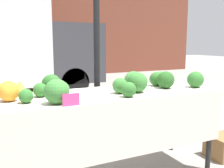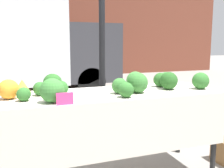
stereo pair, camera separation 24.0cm
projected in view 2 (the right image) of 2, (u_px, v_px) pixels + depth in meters
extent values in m
cube|color=brown|center=(37.00, 11.00, 9.92)|extent=(16.00, 0.60, 5.01)
cylinder|color=black|center=(102.00, 56.00, 2.95)|extent=(0.07, 0.07, 2.31)
cube|color=#333338|center=(86.00, 52.00, 7.25)|extent=(1.34, 2.11, 1.46)
cylinder|color=black|center=(91.00, 82.00, 6.44)|extent=(0.70, 0.22, 0.70)
cylinder|color=black|center=(75.00, 73.00, 8.19)|extent=(0.70, 0.22, 0.70)
cube|color=beige|center=(112.00, 94.00, 2.42)|extent=(2.02, 0.71, 0.03)
cube|color=beige|center=(127.00, 131.00, 2.14)|extent=(2.02, 0.01, 0.46)
cylinder|color=black|center=(3.00, 167.00, 1.89)|extent=(0.05, 0.05, 0.81)
cylinder|color=black|center=(214.00, 136.00, 2.53)|extent=(0.05, 0.05, 0.81)
cylinder|color=black|center=(6.00, 139.00, 2.44)|extent=(0.05, 0.05, 0.81)
cylinder|color=black|center=(179.00, 119.00, 3.08)|extent=(0.05, 0.05, 0.81)
sphere|color=orange|center=(9.00, 89.00, 2.12)|extent=(0.16, 0.16, 0.16)
cone|color=#93B238|center=(22.00, 87.00, 2.36)|extent=(0.16, 0.16, 0.13)
sphere|color=#23511E|center=(169.00, 81.00, 2.57)|extent=(0.17, 0.17, 0.17)
sphere|color=#2D6628|center=(201.00, 81.00, 2.59)|extent=(0.17, 0.17, 0.17)
sphere|color=#2D6628|center=(40.00, 89.00, 2.27)|extent=(0.12, 0.12, 0.12)
sphere|color=#336B2D|center=(120.00, 86.00, 2.35)|extent=(0.14, 0.14, 0.14)
sphere|color=#285B23|center=(161.00, 80.00, 2.72)|extent=(0.15, 0.15, 0.15)
sphere|color=#387533|center=(166.00, 78.00, 2.86)|extent=(0.14, 0.14, 0.14)
sphere|color=#387533|center=(52.00, 91.00, 1.99)|extent=(0.19, 0.19, 0.19)
sphere|color=#2D6628|center=(61.00, 88.00, 2.26)|extent=(0.13, 0.13, 0.13)
sphere|color=#336B2D|center=(138.00, 83.00, 2.39)|extent=(0.19, 0.19, 0.19)
sphere|color=#2D6628|center=(24.00, 94.00, 2.05)|extent=(0.11, 0.11, 0.11)
sphere|color=#285B23|center=(53.00, 83.00, 2.40)|extent=(0.18, 0.18, 0.18)
sphere|color=#2D6628|center=(126.00, 90.00, 2.19)|extent=(0.13, 0.13, 0.13)
sphere|color=#387533|center=(135.00, 80.00, 2.58)|extent=(0.18, 0.18, 0.18)
cube|color=#E53D84|center=(65.00, 99.00, 1.93)|extent=(0.13, 0.01, 0.09)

